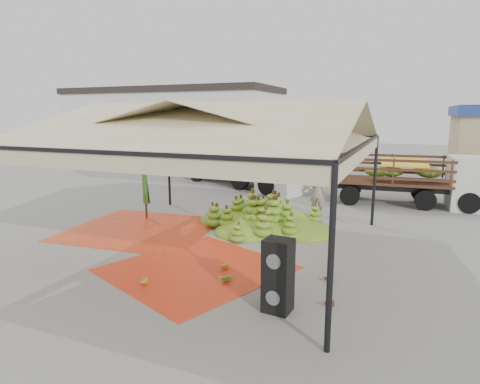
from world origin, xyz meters
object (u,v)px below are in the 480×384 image
at_px(vendor, 317,193).
at_px(truck_left, 251,156).
at_px(speaker_stack, 278,276).
at_px(truck_right, 418,175).
at_px(banana_heap, 266,212).

height_order(vendor, truck_left, truck_left).
xyz_separation_m(speaker_stack, truck_right, (2.53, 10.93, 0.55)).
xyz_separation_m(banana_heap, truck_right, (4.62, 5.61, 0.72)).
distance_m(speaker_stack, truck_right, 11.23).
height_order(speaker_stack, truck_right, truck_right).
bearing_deg(vendor, banana_heap, 61.42).
height_order(speaker_stack, truck_left, truck_left).
height_order(banana_heap, truck_right, truck_right).
distance_m(speaker_stack, truck_left, 13.52).
distance_m(banana_heap, truck_right, 7.30).
xyz_separation_m(truck_left, truck_right, (7.87, -1.46, -0.30)).
bearing_deg(banana_heap, vendor, 64.69).
bearing_deg(vendor, truck_left, -49.40).
bearing_deg(truck_right, vendor, -141.82).
distance_m(vendor, truck_left, 6.42).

